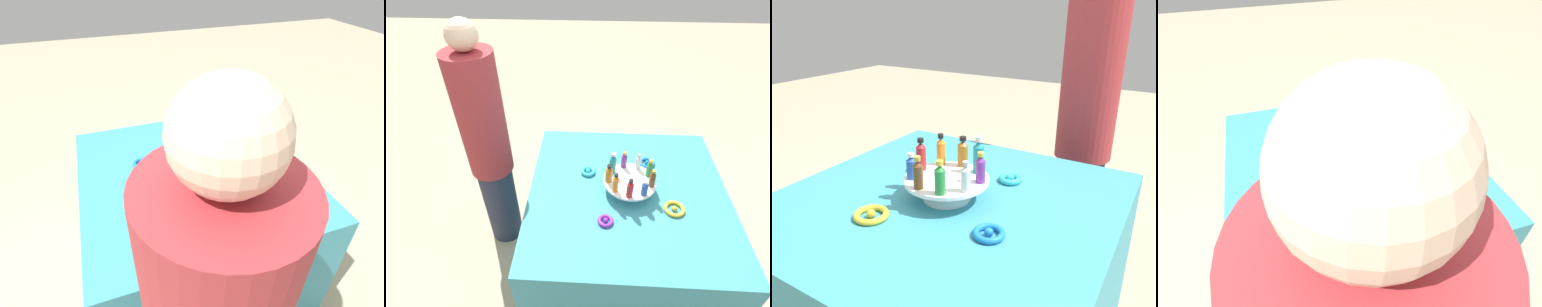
# 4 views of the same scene
# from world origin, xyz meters

# --- Properties ---
(party_table) EXTENTS (1.09, 1.09, 0.75)m
(party_table) POSITION_xyz_m (0.00, 0.00, 0.37)
(party_table) COLOR teal
(party_table) RESTS_ON ground_plane
(display_stand) EXTENTS (0.28, 0.28, 0.08)m
(display_stand) POSITION_xyz_m (0.00, 0.00, 0.80)
(display_stand) COLOR white
(display_stand) RESTS_ON party_table
(bottle_green) EXTENTS (0.03, 0.03, 0.11)m
(bottle_green) POSITION_xyz_m (0.05, -0.11, 0.87)
(bottle_green) COLOR #288438
(bottle_green) RESTS_ON display_stand
(bottle_clear) EXTENTS (0.03, 0.03, 0.10)m
(bottle_clear) POSITION_xyz_m (0.10, -0.05, 0.87)
(bottle_clear) COLOR silver
(bottle_clear) RESTS_ON display_stand
(bottle_purple) EXTENTS (0.03, 0.03, 0.10)m
(bottle_purple) POSITION_xyz_m (0.11, 0.03, 0.87)
(bottle_purple) COLOR #702D93
(bottle_purple) RESTS_ON display_stand
(bottle_teal) EXTENTS (0.04, 0.04, 0.13)m
(bottle_teal) POSITION_xyz_m (0.07, 0.09, 0.88)
(bottle_teal) COLOR teal
(bottle_teal) RESTS_ON display_stand
(bottle_amber) EXTENTS (0.04, 0.04, 0.11)m
(bottle_amber) POSITION_xyz_m (-0.01, 0.11, 0.87)
(bottle_amber) COLOR #AD6B19
(bottle_amber) RESTS_ON display_stand
(bottle_orange) EXTENTS (0.03, 0.03, 0.12)m
(bottle_orange) POSITION_xyz_m (-0.08, 0.08, 0.87)
(bottle_orange) COLOR orange
(bottle_orange) RESTS_ON display_stand
(bottle_red) EXTENTS (0.03, 0.03, 0.11)m
(bottle_red) POSITION_xyz_m (-0.11, 0.01, 0.87)
(bottle_red) COLOR #B21E23
(bottle_red) RESTS_ON display_stand
(bottle_blue) EXTENTS (0.03, 0.03, 0.09)m
(bottle_blue) POSITION_xyz_m (-0.10, -0.06, 0.86)
(bottle_blue) COLOR #234CAD
(bottle_blue) RESTS_ON display_stand
(bottle_brown) EXTENTS (0.03, 0.03, 0.11)m
(bottle_brown) POSITION_xyz_m (-0.03, -0.11, 0.87)
(bottle_brown) COLOR brown
(bottle_brown) RESTS_ON display_stand
(ribbon_bow_gold) EXTENTS (0.11, 0.11, 0.03)m
(ribbon_bow_gold) POSITION_xyz_m (-0.13, -0.23, 0.76)
(ribbon_bow_gold) COLOR gold
(ribbon_bow_gold) RESTS_ON party_table
(ribbon_bow_blue) EXTENTS (0.09, 0.09, 0.03)m
(ribbon_bow_blue) POSITION_xyz_m (0.23, -0.13, 0.76)
(ribbon_bow_blue) COLOR blue
(ribbon_bow_blue) RESTS_ON party_table
(ribbon_bow_teal) EXTENTS (0.09, 0.09, 0.03)m
(ribbon_bow_teal) POSITION_xyz_m (0.13, 0.23, 0.76)
(ribbon_bow_teal) COLOR #2DB7CC
(ribbon_bow_teal) RESTS_ON party_table
(ribbon_bow_purple) EXTENTS (0.08, 0.08, 0.03)m
(ribbon_bow_purple) POSITION_xyz_m (-0.23, 0.13, 0.76)
(ribbon_bow_purple) COLOR purple
(ribbon_bow_purple) RESTS_ON party_table
(person_figure) EXTENTS (0.27, 0.27, 1.57)m
(person_figure) POSITION_xyz_m (0.24, 0.84, 0.80)
(person_figure) COLOR #282D42
(person_figure) RESTS_ON ground_plane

